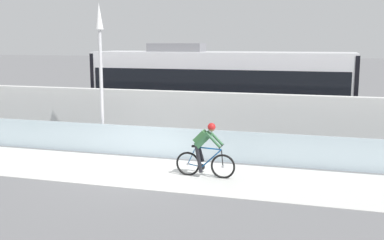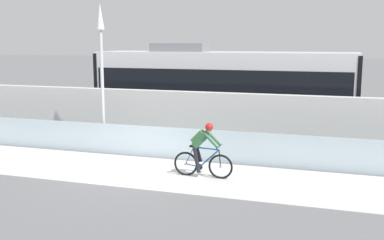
% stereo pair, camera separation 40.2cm
% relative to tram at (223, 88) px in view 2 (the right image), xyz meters
% --- Properties ---
extents(ground_plane, '(200.00, 200.00, 0.00)m').
position_rel_tram_xyz_m(ground_plane, '(-1.16, -6.85, -1.89)').
color(ground_plane, slate).
extents(bike_path_deck, '(32.00, 3.20, 0.01)m').
position_rel_tram_xyz_m(bike_path_deck, '(-1.16, -6.85, -1.89)').
color(bike_path_deck, silver).
rests_on(bike_path_deck, ground).
extents(glass_parapet, '(32.00, 0.05, 1.04)m').
position_rel_tram_xyz_m(glass_parapet, '(-1.16, -5.00, -1.37)').
color(glass_parapet, silver).
rests_on(glass_parapet, ground).
extents(concrete_barrier_wall, '(32.00, 0.36, 2.07)m').
position_rel_tram_xyz_m(concrete_barrier_wall, '(-1.16, -3.20, -0.86)').
color(concrete_barrier_wall, silver).
rests_on(concrete_barrier_wall, ground).
extents(tram_rail_near, '(32.00, 0.08, 0.01)m').
position_rel_tram_xyz_m(tram_rail_near, '(-1.16, -0.72, -1.89)').
color(tram_rail_near, '#595654').
rests_on(tram_rail_near, ground).
extents(tram_rail_far, '(32.00, 0.08, 0.01)m').
position_rel_tram_xyz_m(tram_rail_far, '(-1.16, 0.72, -1.89)').
color(tram_rail_far, '#595654').
rests_on(tram_rail_far, ground).
extents(tram, '(11.06, 2.54, 3.81)m').
position_rel_tram_xyz_m(tram, '(0.00, 0.00, 0.00)').
color(tram, silver).
rests_on(tram, ground).
extents(cyclist_on_bike, '(1.77, 0.58, 1.61)m').
position_rel_tram_xyz_m(cyclist_on_bike, '(1.14, -6.85, -1.09)').
color(cyclist_on_bike, black).
rests_on(cyclist_on_bike, ground).
extents(lamp_post_antenna, '(0.28, 0.28, 5.20)m').
position_rel_tram_xyz_m(lamp_post_antenna, '(-3.22, -4.70, 1.40)').
color(lamp_post_antenna, gray).
rests_on(lamp_post_antenna, ground).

